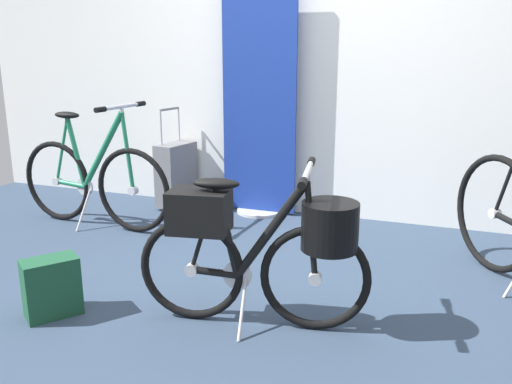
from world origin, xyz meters
TOP-DOWN VIEW (x-y plane):
  - ground_plane at (0.00, 0.00)m, footprint 6.11×6.11m
  - back_wall at (0.00, 1.78)m, footprint 6.11×0.10m
  - floor_banner_stand at (-0.39, 1.62)m, footprint 0.60×0.36m
  - folding_bike_foreground at (0.25, -0.12)m, footprint 1.10×0.53m
  - display_bike_right at (-1.43, 0.87)m, footprint 1.33×0.53m
  - rolling_suitcase at (-1.09, 1.53)m, footprint 0.24×0.39m
  - backpack_on_floor at (-0.76, -0.39)m, footprint 0.28×0.30m

SIDE VIEW (x-z plane):
  - ground_plane at x=0.00m, z-range 0.00..0.00m
  - backpack_on_floor at x=-0.76m, z-range 0.00..0.29m
  - rolling_suitcase at x=-1.09m, z-range -0.13..0.70m
  - display_bike_right at x=-1.43m, z-range -0.11..0.81m
  - folding_bike_foreground at x=0.25m, z-range 0.02..0.81m
  - floor_banner_stand at x=-0.39m, z-range -0.09..1.74m
  - back_wall at x=0.00m, z-range 0.00..2.95m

